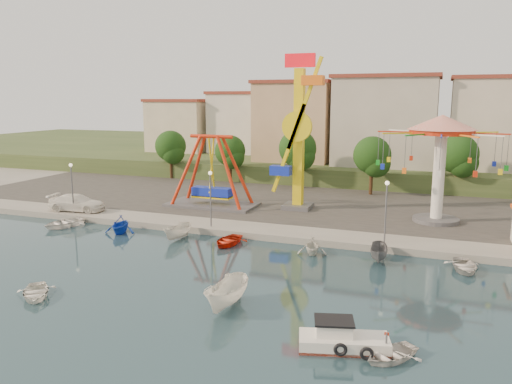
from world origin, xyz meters
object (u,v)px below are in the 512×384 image
at_px(wave_swinger, 441,144).
at_px(rowboat_a, 35,292).
at_px(pirate_ship_ride, 212,173).
at_px(skiff, 227,294).
at_px(kamikaze_tower, 300,136).
at_px(van, 77,203).
at_px(cabin_motorboat, 342,341).

height_order(wave_swinger, rowboat_a, wave_swinger).
bearing_deg(pirate_ship_ride, skiff, -62.76).
xyz_separation_m(pirate_ship_ride, rowboat_a, (0.04, -26.46, -4.05)).
distance_m(kamikaze_tower, wave_swinger, 14.15).
xyz_separation_m(pirate_ship_ride, van, (-12.57, -7.30, -2.91)).
height_order(kamikaze_tower, skiff, kamikaze_tower).
height_order(cabin_motorboat, rowboat_a, cabin_motorboat).
relative_size(rowboat_a, skiff, 0.73).
bearing_deg(van, cabin_motorboat, -128.37).
xyz_separation_m(cabin_motorboat, van, (-32.19, 18.91, 1.06)).
bearing_deg(cabin_motorboat, van, 134.29).
xyz_separation_m(pirate_ship_ride, skiff, (12.21, -23.71, -3.51)).
bearing_deg(pirate_ship_ride, rowboat_a, -89.91).
relative_size(cabin_motorboat, rowboat_a, 1.44).
distance_m(skiff, van, 29.73).
bearing_deg(kamikaze_tower, skiff, -84.13).
distance_m(kamikaze_tower, van, 24.96).
bearing_deg(rowboat_a, kamikaze_tower, 30.86).
height_order(cabin_motorboat, van, van).
height_order(cabin_motorboat, skiff, skiff).
relative_size(rowboat_a, van, 0.55).
relative_size(kamikaze_tower, rowboat_a, 4.93).
distance_m(pirate_ship_ride, rowboat_a, 26.76).
bearing_deg(van, kamikaze_tower, -75.74).
distance_m(pirate_ship_ride, kamikaze_tower, 10.61).
distance_m(kamikaze_tower, cabin_motorboat, 30.80).
bearing_deg(pirate_ship_ride, cabin_motorboat, -53.19).
xyz_separation_m(wave_swinger, rowboat_a, (-23.66, -27.43, -7.85)).
height_order(skiff, van, van).
height_order(wave_swinger, van, wave_swinger).
relative_size(pirate_ship_ride, rowboat_a, 2.99).
height_order(pirate_ship_ride, skiff, pirate_ship_ride).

